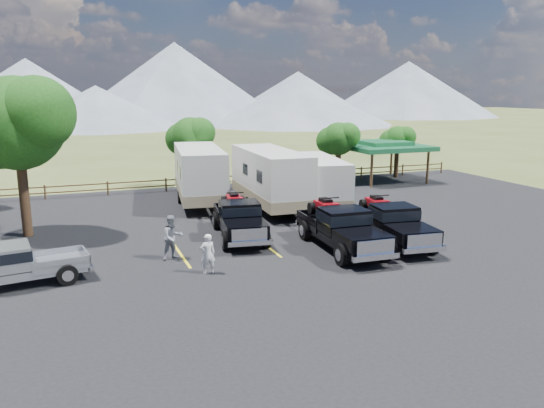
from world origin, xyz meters
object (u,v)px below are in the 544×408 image
object	(u,v)px
trailer_right	(318,181)
pickup_silver	(15,265)
trailer_left	(199,174)
rig_left	(239,218)
tree_big_nw	(16,123)
person_b	(173,237)
rig_right	(391,222)
rig_center	(341,227)
trailer_center	(270,178)
pavilion	(383,146)
person_a	(208,254)

from	to	relation	value
trailer_right	pickup_silver	bearing A→B (deg)	-142.50
trailer_left	rig_left	bearing A→B (deg)	-82.58
tree_big_nw	person_b	xyz separation A→B (m)	(6.12, -6.31, -4.59)
rig_right	rig_left	bearing A→B (deg)	158.49
rig_left	person_b	bearing A→B (deg)	-138.98
rig_center	trailer_center	size ratio (longest dim) A/B	0.63
rig_center	pickup_silver	distance (m)	13.44
rig_left	pickup_silver	size ratio (longest dim) A/B	1.15
trailer_left	trailer_right	distance (m)	7.55
rig_left	trailer_left	world-z (taller)	trailer_left
tree_big_nw	rig_right	world-z (taller)	tree_big_nw
trailer_left	rig_center	bearing A→B (deg)	-65.28
tree_big_nw	trailer_left	xyz separation A→B (m)	(9.86, 4.55, -3.69)
trailer_center	pavilion	bearing A→B (deg)	30.76
pavilion	rig_right	xyz separation A→B (m)	(-9.29, -15.43, -1.75)
rig_left	pickup_silver	world-z (taller)	rig_left
pickup_silver	trailer_left	bearing A→B (deg)	132.10
tree_big_nw	trailer_center	world-z (taller)	tree_big_nw
pickup_silver	person_a	size ratio (longest dim) A/B	3.39
rig_center	trailer_center	bearing A→B (deg)	92.99
tree_big_nw	person_a	bearing A→B (deg)	-50.61
trailer_left	person_a	world-z (taller)	trailer_left
rig_center	trailer_right	world-z (taller)	trailer_right
rig_left	person_a	xyz separation A→B (m)	(-2.74, -4.65, -0.17)
trailer_right	trailer_center	bearing A→B (deg)	179.45
pickup_silver	person_b	world-z (taller)	person_b
tree_big_nw	pavilion	distance (m)	26.91
trailer_center	person_b	bearing A→B (deg)	-131.33
rig_right	person_b	bearing A→B (deg)	-179.57
tree_big_nw	rig_center	bearing A→B (deg)	-29.03
rig_center	tree_big_nw	bearing A→B (deg)	153.68
rig_right	trailer_right	distance (m)	8.34
trailer_left	rig_right	bearing A→B (deg)	-54.23
trailer_left	pickup_silver	size ratio (longest dim) A/B	1.88
trailer_left	pavilion	bearing A→B (deg)	20.06
tree_big_nw	trailer_center	bearing A→B (deg)	6.08
tree_big_nw	pavilion	size ratio (longest dim) A/B	1.26
pickup_silver	pavilion	bearing A→B (deg)	112.45
trailer_right	pickup_silver	xyz separation A→B (m)	(-16.33, -8.30, -0.78)
rig_center	person_b	xyz separation A→B (m)	(-7.42, 1.21, -0.07)
tree_big_nw	rig_left	xyz separation A→B (m)	(9.82, -3.97, -4.58)
rig_left	person_a	distance (m)	5.40
pavilion	pickup_silver	world-z (taller)	pavilion
pavilion	rig_left	size ratio (longest dim) A/B	0.98
trailer_right	rig_center	bearing A→B (deg)	-98.50
pickup_silver	rig_left	bearing A→B (deg)	100.88
trailer_right	tree_big_nw	bearing A→B (deg)	-166.43
trailer_left	person_b	size ratio (longest dim) A/B	5.33
pavilion	person_b	size ratio (longest dim) A/B	3.21
tree_big_nw	person_a	size ratio (longest dim) A/B	4.84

